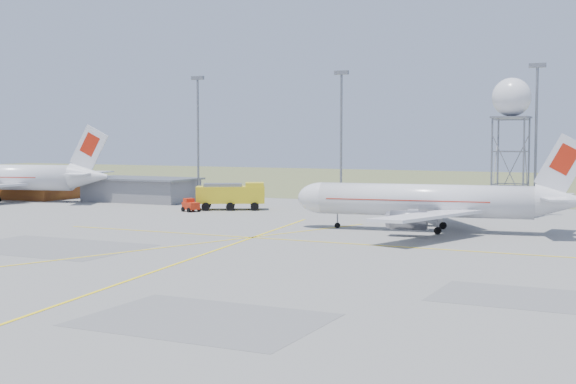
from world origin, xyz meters
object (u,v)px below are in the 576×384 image
at_px(radar_tower, 511,139).
at_px(baggage_tug, 191,207).
at_px(fire_truck, 232,197).
at_px(airliner_main, 429,201).

height_order(radar_tower, baggage_tug, radar_tower).
bearing_deg(radar_tower, baggage_tug, -164.61).
bearing_deg(radar_tower, fire_truck, -170.41).
bearing_deg(airliner_main, radar_tower, -113.18).
distance_m(airliner_main, fire_truck, 36.14).
relative_size(radar_tower, baggage_tug, 6.41).
bearing_deg(baggage_tug, fire_truck, 78.39).
relative_size(airliner_main, radar_tower, 1.77).
relative_size(airliner_main, baggage_tug, 11.33).
xyz_separation_m(radar_tower, baggage_tug, (-42.73, -11.76, -9.68)).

